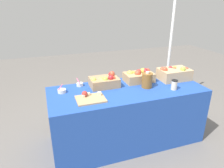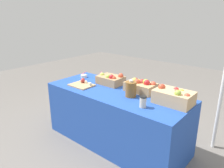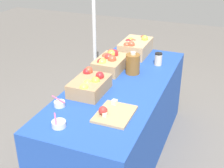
{
  "view_description": "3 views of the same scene",
  "coord_description": "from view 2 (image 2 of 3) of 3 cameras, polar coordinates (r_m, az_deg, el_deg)",
  "views": [
    {
      "loc": [
        -0.93,
        -2.12,
        1.75
      ],
      "look_at": [
        -0.18,
        0.04,
        0.81
      ],
      "focal_mm": 33.02,
      "sensor_mm": 36.0,
      "label": 1
    },
    {
      "loc": [
        1.63,
        -2.0,
        1.7
      ],
      "look_at": [
        -0.03,
        -0.04,
        0.84
      ],
      "focal_mm": 34.61,
      "sensor_mm": 36.0,
      "label": 2
    },
    {
      "loc": [
        -2.24,
        -0.82,
        1.9
      ],
      "look_at": [
        -0.16,
        0.01,
        0.81
      ],
      "focal_mm": 49.52,
      "sensor_mm": 36.0,
      "label": 3
    }
  ],
  "objects": [
    {
      "name": "coffee_cup",
      "position": [
        2.3,
        8.19,
        -4.68
      ],
      "size": [
        0.07,
        0.07,
        0.12
      ],
      "color": "beige",
      "rests_on": "table"
    },
    {
      "name": "cider_jug",
      "position": [
        2.56,
        5.0,
        -1.35
      ],
      "size": [
        0.13,
        0.13,
        0.21
      ],
      "color": "brown",
      "rests_on": "table"
    },
    {
      "name": "apple_crate_middle",
      "position": [
        2.75,
        7.66,
        -0.46
      ],
      "size": [
        0.38,
        0.24,
        0.17
      ],
      "color": "tan",
      "rests_on": "table"
    },
    {
      "name": "table",
      "position": [
        2.91,
        1.06,
        -8.72
      ],
      "size": [
        1.9,
        0.76,
        0.74
      ],
      "primitive_type": "cube",
      "color": "#234CAD",
      "rests_on": "ground_plane"
    },
    {
      "name": "sample_bowl_mid",
      "position": [
        3.36,
        -7.46,
        2.13
      ],
      "size": [
        0.1,
        0.1,
        0.09
      ],
      "color": "silver",
      "rests_on": "table"
    },
    {
      "name": "cutting_board_front",
      "position": [
        2.99,
        -7.91,
        -0.06
      ],
      "size": [
        0.31,
        0.25,
        0.08
      ],
      "color": "tan",
      "rests_on": "table"
    },
    {
      "name": "sample_bowl_near",
      "position": [
        3.29,
        -2.94,
        1.9
      ],
      "size": [
        0.08,
        0.1,
        0.1
      ],
      "color": "silver",
      "rests_on": "table"
    },
    {
      "name": "apple_crate_left",
      "position": [
        2.45,
        15.98,
        -3.21
      ],
      "size": [
        0.41,
        0.27,
        0.2
      ],
      "color": "tan",
      "rests_on": "table"
    },
    {
      "name": "apple_crate_right",
      "position": [
        3.0,
        -0.3,
        1.21
      ],
      "size": [
        0.35,
        0.25,
        0.16
      ],
      "color": "tan",
      "rests_on": "table"
    },
    {
      "name": "ground_plane",
      "position": [
        3.09,
        1.02,
        -14.83
      ],
      "size": [
        10.0,
        10.0,
        0.0
      ],
      "primitive_type": "plane",
      "color": "slate"
    }
  ]
}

